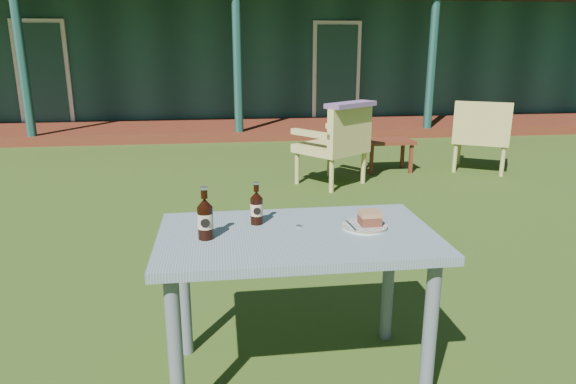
{
  "coord_description": "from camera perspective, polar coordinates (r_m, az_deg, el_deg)",
  "views": [
    {
      "loc": [
        -0.32,
        -3.67,
        1.49
      ],
      "look_at": [
        0.0,
        -1.3,
        0.82
      ],
      "focal_mm": 32.0,
      "sensor_mm": 36.0,
      "label": 1
    }
  ],
  "objects": [
    {
      "name": "pavilion",
      "position": [
        13.06,
        -6.48,
        16.1
      ],
      "size": [
        15.8,
        8.3,
        3.45
      ],
      "color": "#173B35",
      "rests_on": "ground"
    },
    {
      "name": "cake_slice",
      "position": [
        2.31,
        9.07,
        -2.84
      ],
      "size": [
        0.09,
        0.09,
        0.06
      ],
      "color": "#552A1B",
      "rests_on": "plate"
    },
    {
      "name": "armchair_right",
      "position": [
        6.79,
        20.72,
        6.24
      ],
      "size": [
        0.87,
        0.86,
        0.88
      ],
      "color": "tan",
      "rests_on": "ground"
    },
    {
      "name": "cafe_table",
      "position": [
        2.27,
        1.01,
        -6.94
      ],
      "size": [
        1.2,
        0.7,
        0.72
      ],
      "color": "slate",
      "rests_on": "ground"
    },
    {
      "name": "side_table",
      "position": [
        6.52,
        11.06,
        5.23
      ],
      "size": [
        0.6,
        0.4,
        0.4
      ],
      "color": "#592415",
      "rests_on": "ground"
    },
    {
      "name": "cola_bottle_far",
      "position": [
        2.16,
        -9.18,
        -2.89
      ],
      "size": [
        0.07,
        0.07,
        0.22
      ],
      "color": "black",
      "rests_on": "cafe_table"
    },
    {
      "name": "cola_bottle_near",
      "position": [
        2.32,
        -3.51,
        -1.71
      ],
      "size": [
        0.06,
        0.06,
        0.2
      ],
      "color": "black",
      "rests_on": "cafe_table"
    },
    {
      "name": "floral_throw",
      "position": [
        5.56,
        7.01,
        9.62
      ],
      "size": [
        0.64,
        0.55,
        0.05
      ],
      "primitive_type": "cube",
      "rotation": [
        0.0,
        0.0,
        3.79
      ],
      "color": "slate",
      "rests_on": "armchair_left"
    },
    {
      "name": "plate",
      "position": [
        2.32,
        8.48,
        -3.74
      ],
      "size": [
        0.2,
        0.2,
        0.01
      ],
      "color": "silver",
      "rests_on": "cafe_table"
    },
    {
      "name": "ground",
      "position": [
        3.98,
        -2.5,
        -6.37
      ],
      "size": [
        80.0,
        80.0,
        0.0
      ],
      "primitive_type": "plane",
      "color": "#334916"
    },
    {
      "name": "bottle_cap",
      "position": [
        2.3,
        1.24,
        -3.84
      ],
      "size": [
        0.03,
        0.03,
        0.01
      ],
      "primitive_type": "cylinder",
      "color": "silver",
      "rests_on": "cafe_table"
    },
    {
      "name": "armchair_left",
      "position": [
        5.73,
        5.46,
        5.66
      ],
      "size": [
        0.9,
        0.89,
        0.89
      ],
      "color": "tan",
      "rests_on": "ground"
    },
    {
      "name": "fork",
      "position": [
        2.29,
        6.99,
        -3.73
      ],
      "size": [
        0.02,
        0.14,
        0.0
      ],
      "primitive_type": "cube",
      "rotation": [
        0.0,
        0.0,
        0.07
      ],
      "color": "silver",
      "rests_on": "plate"
    }
  ]
}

